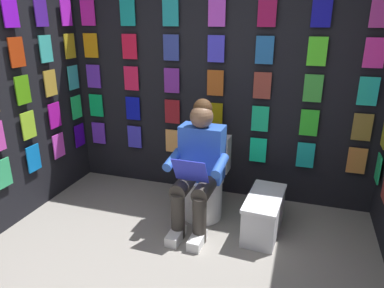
% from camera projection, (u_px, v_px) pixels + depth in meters
% --- Properties ---
extents(display_wall_back, '(3.36, 0.14, 2.25)m').
position_uv_depth(display_wall_back, '(217.00, 92.00, 3.76)').
color(display_wall_back, black).
rests_on(display_wall_back, ground).
extents(display_wall_right, '(0.14, 1.90, 2.25)m').
position_uv_depth(display_wall_right, '(17.00, 101.00, 3.35)').
color(display_wall_right, black).
rests_on(display_wall_right, ground).
extents(toilet, '(0.41, 0.56, 0.77)m').
position_uv_depth(toilet, '(205.00, 183.00, 3.52)').
color(toilet, white).
rests_on(toilet, ground).
extents(person_reading, '(0.53, 0.69, 1.19)m').
position_uv_depth(person_reading, '(198.00, 166.00, 3.22)').
color(person_reading, blue).
rests_on(person_reading, ground).
extents(comic_longbox_near, '(0.34, 0.66, 0.37)m').
position_uv_depth(comic_longbox_near, '(264.00, 214.00, 3.23)').
color(comic_longbox_near, silver).
rests_on(comic_longbox_near, ground).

